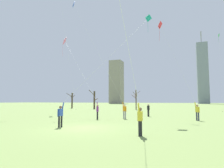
% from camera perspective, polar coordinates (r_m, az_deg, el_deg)
% --- Properties ---
extents(ground_plane, '(400.00, 400.00, 0.00)m').
position_cam_1_polar(ground_plane, '(14.54, -8.44, -12.79)').
color(ground_plane, '#7A934C').
extents(kite_flyer_midfield_right_pink, '(10.96, 9.78, 13.23)m').
position_cam_1_polar(kite_flyer_midfield_right_pink, '(24.57, -7.87, -0.28)').
color(kite_flyer_midfield_right_pink, black).
rests_on(kite_flyer_midfield_right_pink, ground).
extents(kite_flyer_foreground_right_purple, '(0.97, 8.81, 15.48)m').
position_cam_1_polar(kite_flyer_foreground_right_purple, '(10.31, 6.73, -1.74)').
color(kite_flyer_foreground_right_purple, black).
rests_on(kite_flyer_foreground_right_purple, ground).
extents(kite_flyer_far_back_teal, '(5.78, 9.56, 11.89)m').
position_cam_1_polar(kite_flyer_far_back_teal, '(15.77, -10.89, -4.34)').
color(kite_flyer_far_back_teal, black).
rests_on(kite_flyer_far_back_teal, ground).
extents(kite_flyer_midfield_center_blue, '(11.11, 6.36, 18.57)m').
position_cam_1_polar(kite_flyer_midfield_center_blue, '(23.66, -0.49, 0.95)').
color(kite_flyer_midfield_center_blue, gray).
rests_on(kite_flyer_midfield_center_blue, ground).
extents(kite_flyer_foreground_left_red, '(4.40, 4.33, 12.44)m').
position_cam_1_polar(kite_flyer_foreground_left_red, '(22.02, 21.90, -2.48)').
color(kite_flyer_foreground_left_red, '#33384C').
rests_on(kite_flyer_foreground_left_red, ground).
extents(bystander_far_off_by_trees, '(0.36, 0.43, 1.62)m').
position_cam_1_polar(bystander_far_off_by_trees, '(25.34, 10.68, -7.38)').
color(bystander_far_off_by_trees, black).
rests_on(bystander_far_off_by_trees, ground).
extents(distant_kite_drifting_left_green, '(0.90, 4.43, 15.97)m').
position_cam_1_polar(distant_kite_drifting_left_green, '(45.75, 29.10, 10.50)').
color(distant_kite_drifting_left_green, green).
rests_on(distant_kite_drifting_left_green, ground).
extents(bare_tree_center, '(1.70, 2.02, 4.20)m').
position_cam_1_polar(bare_tree_center, '(53.76, -11.73, -4.60)').
color(bare_tree_center, '#423326').
rests_on(bare_tree_center, ground).
extents(bare_tree_right_of_center, '(2.15, 3.05, 4.52)m').
position_cam_1_polar(bare_tree_right_of_center, '(44.59, 7.06, -4.38)').
color(bare_tree_right_of_center, '#4C3828').
rests_on(bare_tree_right_of_center, ground).
extents(bare_tree_rightmost, '(1.48, 2.80, 4.73)m').
position_cam_1_polar(bare_tree_rightmost, '(48.90, -5.25, -4.54)').
color(bare_tree_rightmost, '#423326').
rests_on(bare_tree_rightmost, ground).
extents(skyline_wide_slab, '(7.62, 8.77, 54.38)m').
position_cam_1_polar(skyline_wide_slab, '(157.91, 25.16, 2.92)').
color(skyline_wide_slab, gray).
rests_on(skyline_wide_slab, ground).
extents(skyline_tall_tower, '(9.19, 10.01, 33.26)m').
position_cam_1_polar(skyline_tall_tower, '(150.39, 1.33, 0.55)').
color(skyline_tall_tower, gray).
rests_on(skyline_tall_tower, ground).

